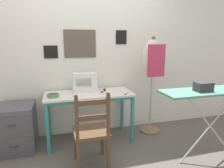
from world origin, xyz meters
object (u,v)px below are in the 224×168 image
object	(u,v)px
scissors	(126,94)
wooden_chair	(91,132)
ironing_board	(214,93)
thread_spool_near_machine	(102,92)
thread_spool_mid_table	(105,90)
filing_cabinet	(17,128)
dress_form	(152,64)
sewing_machine	(86,83)
storage_box	(203,87)
fabric_bowl	(53,95)

from	to	relation	value
scissors	wooden_chair	size ratio (longest dim) A/B	0.14
ironing_board	thread_spool_near_machine	bearing A→B (deg)	144.07
thread_spool_mid_table	thread_spool_near_machine	bearing A→B (deg)	-122.24
filing_cabinet	dress_form	distance (m)	2.14
thread_spool_near_machine	sewing_machine	bearing A→B (deg)	143.95
wooden_chair	storage_box	distance (m)	1.38
thread_spool_mid_table	sewing_machine	bearing A→B (deg)	169.01
thread_spool_near_machine	scissors	bearing A→B (deg)	-23.85
thread_spool_near_machine	dress_form	xyz separation A→B (m)	(0.81, 0.07, 0.37)
sewing_machine	storage_box	distance (m)	1.56
thread_spool_mid_table	ironing_board	world-z (taller)	ironing_board
filing_cabinet	storage_box	distance (m)	2.43
scissors	dress_form	size ratio (longest dim) A/B	0.08
sewing_machine	scissors	bearing A→B (deg)	-28.90
wooden_chair	filing_cabinet	xyz separation A→B (m)	(-0.91, 0.64, -0.12)
sewing_machine	dress_form	size ratio (longest dim) A/B	0.24
thread_spool_near_machine	dress_form	distance (m)	0.90
dress_form	wooden_chair	bearing A→B (deg)	-148.16
scissors	thread_spool_near_machine	bearing A→B (deg)	156.15
wooden_chair	filing_cabinet	world-z (taller)	wooden_chair
thread_spool_near_machine	dress_form	bearing A→B (deg)	4.77
wooden_chair	thread_spool_mid_table	bearing A→B (deg)	65.10
thread_spool_mid_table	filing_cabinet	bearing A→B (deg)	-177.40
scissors	thread_spool_near_machine	distance (m)	0.35
dress_form	thread_spool_near_machine	bearing A→B (deg)	-175.23
sewing_machine	thread_spool_near_machine	distance (m)	0.27
wooden_chair	dress_form	xyz separation A→B (m)	(1.08, 0.67, 0.69)
scissors	storage_box	xyz separation A→B (m)	(0.67, -0.72, 0.22)
fabric_bowl	storage_box	world-z (taller)	storage_box
wooden_chair	ironing_board	distance (m)	1.51
thread_spool_near_machine	thread_spool_mid_table	size ratio (longest dim) A/B	0.95
thread_spool_near_machine	storage_box	bearing A→B (deg)	-40.95
scissors	wooden_chair	xyz separation A→B (m)	(-0.58, -0.46, -0.30)
thread_spool_near_machine	storage_box	size ratio (longest dim) A/B	0.21
scissors	ironing_board	distance (m)	1.10
fabric_bowl	filing_cabinet	xyz separation A→B (m)	(-0.50, 0.08, -0.43)
sewing_machine	thread_spool_mid_table	bearing A→B (deg)	-10.99
scissors	filing_cabinet	world-z (taller)	scissors
sewing_machine	fabric_bowl	size ratio (longest dim) A/B	2.31
dress_form	storage_box	distance (m)	0.96
thread_spool_near_machine	storage_box	xyz separation A→B (m)	(0.99, -0.86, 0.21)
fabric_bowl	filing_cabinet	size ratio (longest dim) A/B	0.25
thread_spool_near_machine	filing_cabinet	size ratio (longest dim) A/B	0.07
ironing_board	storage_box	world-z (taller)	storage_box
sewing_machine	scissors	size ratio (longest dim) A/B	2.89
filing_cabinet	sewing_machine	bearing A→B (deg)	6.28
sewing_machine	storage_box	size ratio (longest dim) A/B	1.84
sewing_machine	fabric_bowl	bearing A→B (deg)	-158.13
fabric_bowl	thread_spool_mid_table	xyz separation A→B (m)	(0.74, 0.14, -0.01)
wooden_chair	dress_form	bearing A→B (deg)	31.84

